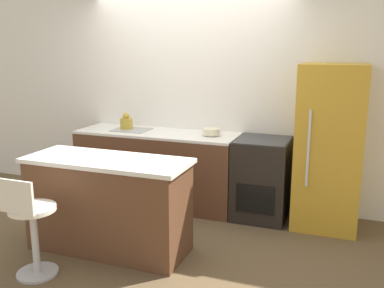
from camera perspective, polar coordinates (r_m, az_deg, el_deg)
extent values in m
plane|color=brown|center=(5.05, -3.08, -9.42)|extent=(14.00, 14.00, 0.00)
cube|color=white|center=(5.36, -0.28, 6.25)|extent=(8.00, 0.06, 2.60)
cube|color=brown|center=(5.32, -4.63, -3.32)|extent=(1.99, 0.64, 0.87)
cube|color=white|center=(5.22, -4.71, 1.45)|extent=(1.99, 0.64, 0.03)
cube|color=#9EA3A8|center=(5.37, -8.09, 1.89)|extent=(0.44, 0.35, 0.01)
cube|color=brown|center=(4.18, -11.04, -8.17)|extent=(1.50, 0.58, 0.86)
cube|color=white|center=(4.04, -11.31, -2.18)|extent=(1.56, 0.61, 0.04)
cube|color=black|center=(4.93, 9.27, -4.59)|extent=(0.59, 0.64, 0.90)
cube|color=black|center=(4.67, 8.40, -7.31)|extent=(0.42, 0.01, 0.32)
cube|color=#333338|center=(4.81, 9.46, 0.59)|extent=(0.56, 0.61, 0.01)
cube|color=gold|center=(4.74, 17.82, -0.44)|extent=(0.67, 0.64, 1.75)
cube|color=silver|center=(4.42, 15.25, -0.62)|extent=(0.02, 0.02, 0.79)
cylinder|color=#B7B7BC|center=(4.07, -19.87, -15.82)|extent=(0.35, 0.35, 0.02)
cylinder|color=#B7B7BC|center=(3.95, -20.18, -12.28)|extent=(0.06, 0.06, 0.58)
cylinder|color=silver|center=(3.83, -20.53, -8.09)|extent=(0.39, 0.39, 0.04)
cube|color=silver|center=(3.66, -22.41, -6.56)|extent=(0.33, 0.02, 0.28)
cylinder|color=#B29333|center=(5.41, -8.75, 2.72)|extent=(0.16, 0.16, 0.13)
sphere|color=#B29333|center=(5.40, -8.79, 3.70)|extent=(0.09, 0.09, 0.09)
cylinder|color=beige|center=(4.98, 2.58, 1.65)|extent=(0.20, 0.20, 0.08)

